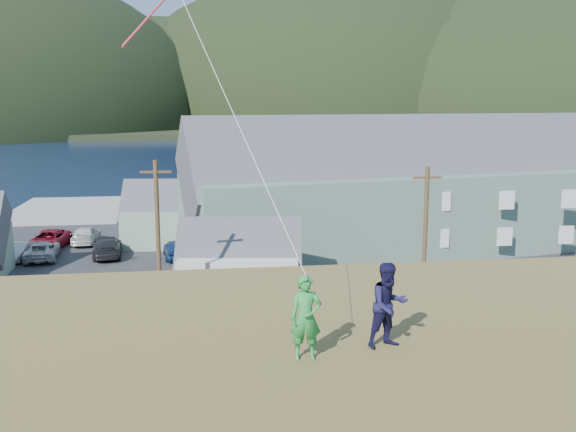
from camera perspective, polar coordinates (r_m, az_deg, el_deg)
The scene contains 13 objects.
ground at distance 33.93m, azimuth -9.02°, elevation -11.11°, with size 900.00×900.00×0.00m, color #0A1638.
grass_strip at distance 32.05m, azimuth -9.11°, elevation -12.32°, with size 110.00×8.00×0.10m, color #4C3D19.
waterfront_lot at distance 50.13m, azimuth -8.60°, elevation -3.99°, with size 72.00×36.00×0.12m, color #28282B.
wharf at distance 72.92m, azimuth -13.07°, elevation 0.62°, with size 26.00×14.00×0.90m, color gray.
far_shore at distance 361.79m, azimuth -7.89°, elevation 8.33°, with size 900.00×320.00×2.00m, color black.
far_hills at distance 313.08m, azimuth -1.32°, elevation 8.33°, with size 760.00×265.00×143.00m.
lodge at distance 53.82m, azimuth 11.52°, elevation 2.43°, with size 39.66×17.81×13.48m.
shed_white at distance 40.08m, azimuth -4.34°, elevation -4.13°, with size 8.23×5.95×6.12m.
shed_palegreen_far at distance 55.61m, azimuth -9.33°, elevation 0.08°, with size 10.69×6.78×6.83m.
utility_poles at distance 34.20m, azimuth -14.19°, elevation -2.87°, with size 32.26×0.24×9.64m.
parked_cars at distance 54.89m, azimuth -18.82°, elevation -2.34°, with size 23.56×11.66×1.57m.
kite_flyer_green at distance 12.78m, azimuth 1.59°, elevation -9.02°, with size 0.62×0.41×1.71m, color #25883A.
kite_flyer_navy at distance 13.53m, azimuth 8.94°, elevation -7.84°, with size 0.88×0.68×1.80m, color #161438.
Camera 1 is at (1.03, -31.61, 12.26)m, focal length 40.00 mm.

